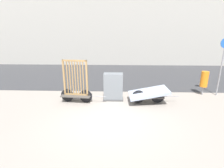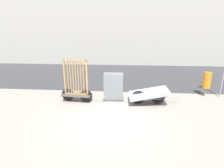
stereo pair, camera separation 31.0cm
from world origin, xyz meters
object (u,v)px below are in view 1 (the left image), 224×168
utility_cabinet (113,88)px  bike_cart_with_bedframe (76,88)px  sign_post (223,60)px  trash_bin (204,79)px  bike_cart_with_mattress (148,93)px

utility_cabinet → bike_cart_with_bedframe: bearing=-169.1°
sign_post → utility_cabinet: bearing=-171.4°
bike_cart_with_bedframe → trash_bin: 6.25m
trash_bin → sign_post: sign_post is taller
sign_post → bike_cart_with_bedframe: bearing=-170.8°
sign_post → trash_bin: bearing=179.5°
utility_cabinet → trash_bin: bearing=10.0°
trash_bin → sign_post: 1.21m
utility_cabinet → bike_cart_with_mattress: bearing=-11.4°
bike_cart_with_bedframe → utility_cabinet: 1.69m
bike_cart_with_bedframe → utility_cabinet: size_ratio=1.64×
bike_cart_with_bedframe → bike_cart_with_mattress: (3.23, 0.00, -0.23)m
bike_cart_with_bedframe → utility_cabinet: (1.66, 0.32, -0.09)m
utility_cabinet → trash_bin: utility_cabinet is taller
bike_cart_with_bedframe → sign_post: 7.04m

